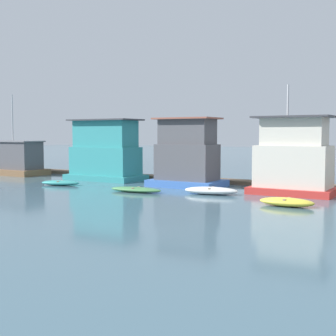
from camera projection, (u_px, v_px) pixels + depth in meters
ground_plane at (175, 185)px, 36.52m from camera, size 200.00×200.00×0.00m
dock_walkway at (195, 179)px, 39.47m from camera, size 51.00×1.62×0.30m
houseboat_brown at (14, 159)px, 45.84m from camera, size 6.68×3.38×7.79m
houseboat_teal at (105, 153)px, 40.46m from camera, size 6.67×3.64×5.24m
houseboat_blue at (187, 156)px, 35.47m from camera, size 5.45×3.60×5.21m
houseboat_red at (293, 160)px, 30.98m from camera, size 5.47×3.55×7.25m
dinghy_teal at (60, 183)px, 36.30m from camera, size 3.31×2.04×0.38m
dinghy_green at (136, 190)px, 32.11m from camera, size 3.96×1.57×0.35m
dinghy_white at (211, 191)px, 30.97m from camera, size 3.83×2.13×0.50m
dinghy_yellow at (287, 202)px, 25.88m from camera, size 3.08×1.38×0.48m
mooring_post_far_left at (192, 173)px, 38.41m from camera, size 0.32×0.32×1.61m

